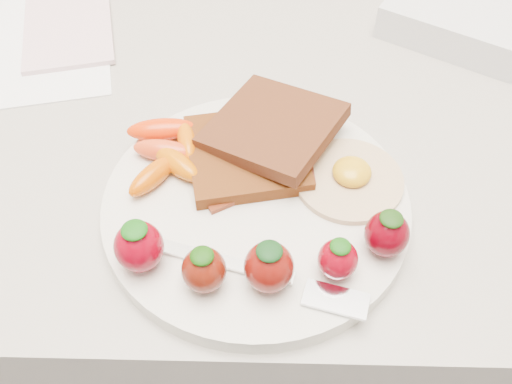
{
  "coord_description": "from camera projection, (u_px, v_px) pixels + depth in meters",
  "views": [
    {
      "loc": [
        0.04,
        1.23,
        1.31
      ],
      "look_at": [
        0.03,
        1.54,
        0.93
      ],
      "focal_mm": 40.0,
      "sensor_mm": 36.0,
      "label": 1
    }
  ],
  "objects": [
    {
      "name": "counter",
      "position": [
        241.0,
        297.0,
        0.96
      ],
      "size": [
        2.0,
        0.6,
        0.9
      ],
      "primitive_type": "cube",
      "color": "gray",
      "rests_on": "ground"
    },
    {
      "name": "plate",
      "position": [
        256.0,
        205.0,
        0.51
      ],
      "size": [
        0.27,
        0.27,
        0.02
      ],
      "primitive_type": "cylinder",
      "color": "beige",
      "rests_on": "counter"
    },
    {
      "name": "toast_lower",
      "position": [
        246.0,
        154.0,
        0.52
      ],
      "size": [
        0.12,
        0.12,
        0.01
      ],
      "primitive_type": "cube",
      "rotation": [
        0.0,
        0.0,
        0.2
      ],
      "color": "#3D1306",
      "rests_on": "plate"
    },
    {
      "name": "toast_upper",
      "position": [
        273.0,
        127.0,
        0.53
      ],
      "size": [
        0.15,
        0.15,
        0.03
      ],
      "primitive_type": "cube",
      "rotation": [
        0.0,
        -0.1,
        -0.53
      ],
      "color": "#451E0F",
      "rests_on": "toast_lower"
    },
    {
      "name": "fried_egg",
      "position": [
        350.0,
        177.0,
        0.51
      ],
      "size": [
        0.12,
        0.12,
        0.02
      ],
      "color": "beige",
      "rests_on": "plate"
    },
    {
      "name": "bacon_strips",
      "position": [
        259.0,
        178.0,
        0.51
      ],
      "size": [
        0.1,
        0.08,
        0.01
      ],
      "color": "#4E1A0C",
      "rests_on": "plate"
    },
    {
      "name": "baby_carrots",
      "position": [
        167.0,
        150.0,
        0.52
      ],
      "size": [
        0.08,
        0.1,
        0.02
      ],
      "color": "red",
      "rests_on": "plate"
    },
    {
      "name": "strawberries",
      "position": [
        258.0,
        254.0,
        0.44
      ],
      "size": [
        0.23,
        0.07,
        0.05
      ],
      "color": "maroon",
      "rests_on": "plate"
    },
    {
      "name": "fork",
      "position": [
        272.0,
        278.0,
        0.45
      ],
      "size": [
        0.18,
        0.07,
        0.0
      ],
      "color": "white",
      "rests_on": "plate"
    },
    {
      "name": "paper_sheet",
      "position": [
        26.0,
        35.0,
        0.68
      ],
      "size": [
        0.24,
        0.29,
        0.0
      ],
      "primitive_type": "cube",
      "rotation": [
        0.0,
        0.0,
        0.22
      ],
      "color": "white",
      "rests_on": "counter"
    },
    {
      "name": "notepad",
      "position": [
        68.0,
        29.0,
        0.68
      ],
      "size": [
        0.13,
        0.17,
        0.01
      ],
      "primitive_type": "cube",
      "rotation": [
        0.0,
        0.0,
        0.24
      ],
      "color": "beige",
      "rests_on": "paper_sheet"
    }
  ]
}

